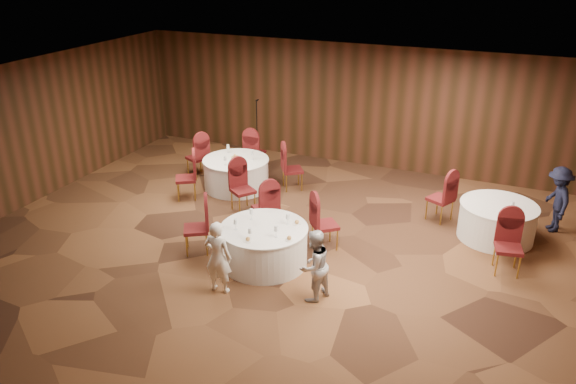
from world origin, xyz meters
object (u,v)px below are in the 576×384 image
at_px(table_main, 264,245).
at_px(woman_a, 218,257).
at_px(table_left, 236,173).
at_px(mic_stand, 257,144).
at_px(woman_b, 314,266).
at_px(man_c, 557,199).
at_px(table_right, 497,221).

height_order(table_main, woman_a, woman_a).
height_order(table_left, woman_a, woman_a).
distance_m(table_main, mic_stand, 5.34).
xyz_separation_m(mic_stand, woman_a, (2.14, -5.89, 0.14)).
bearing_deg(mic_stand, woman_b, -55.85).
relative_size(table_main, woman_a, 1.23).
distance_m(table_left, man_c, 7.14).
height_order(mic_stand, woman_a, mic_stand).
relative_size(table_right, woman_a, 1.15).
bearing_deg(table_right, woman_a, -137.41).
height_order(table_left, woman_b, woman_b).
relative_size(woman_a, man_c, 0.94).
relative_size(table_main, mic_stand, 0.93).
height_order(table_main, table_left, same).
bearing_deg(man_c, woman_b, -57.98).
bearing_deg(table_main, table_right, 35.02).
bearing_deg(table_left, man_c, 4.94).
bearing_deg(woman_a, table_main, -108.52).
height_order(table_main, woman_b, woman_b).
bearing_deg(table_main, mic_stand, 117.31).
xyz_separation_m(mic_stand, woman_b, (3.71, -5.47, 0.11)).
distance_m(table_right, man_c, 1.38).
bearing_deg(woman_b, mic_stand, -123.16).
xyz_separation_m(table_main, man_c, (4.96, 3.55, 0.32)).
xyz_separation_m(woman_a, man_c, (5.27, 4.69, 0.04)).
relative_size(table_right, woman_b, 1.20).
relative_size(mic_stand, man_c, 1.25).
bearing_deg(table_right, woman_b, -127.41).
relative_size(table_right, mic_stand, 0.87).
distance_m(mic_stand, man_c, 7.51).
bearing_deg(man_c, table_left, -102.11).
bearing_deg(table_right, table_left, 178.06).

